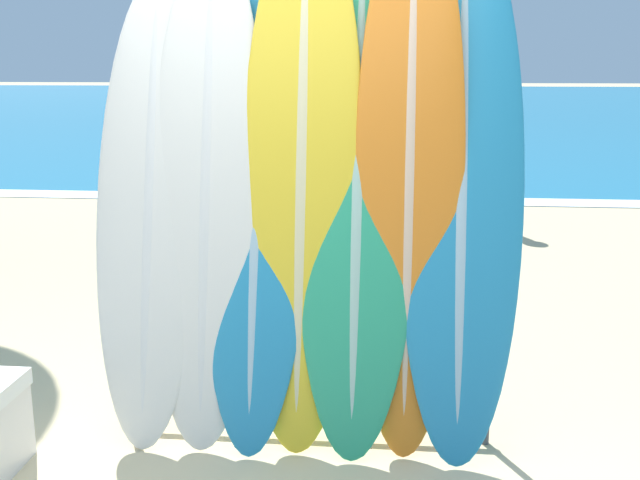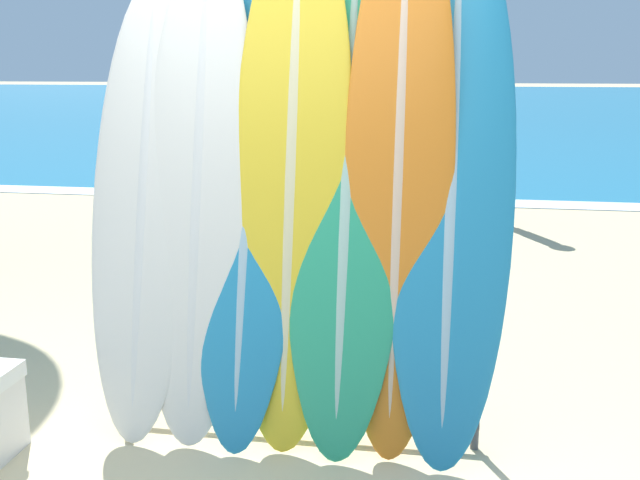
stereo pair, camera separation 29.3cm
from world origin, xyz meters
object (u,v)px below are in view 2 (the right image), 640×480
at_px(surfboard_slot_2, 249,175).
at_px(surfboard_slot_5, 399,176).
at_px(person_near_water, 499,139).
at_px(surfboard_slot_3, 291,177).
at_px(person_mid_beach, 298,133).
at_px(surfboard_slot_4, 347,181).
at_px(surfboard_slot_0, 144,206).
at_px(person_far_left, 366,151).
at_px(surfboard_rack, 293,352).
at_px(surfboard_slot_1, 198,193).
at_px(person_far_right, 258,156).
at_px(surfboard_slot_6, 451,185).

bearing_deg(surfboard_slot_2, surfboard_slot_5, -3.14).
height_order(surfboard_slot_2, person_near_water, surfboard_slot_2).
height_order(surfboard_slot_3, person_mid_beach, surfboard_slot_3).
relative_size(surfboard_slot_4, person_near_water, 1.42).
bearing_deg(surfboard_slot_0, person_mid_beach, 93.66).
bearing_deg(person_far_left, surfboard_slot_2, -25.37).
bearing_deg(surfboard_rack, person_mid_beach, 100.92).
bearing_deg(surfboard_slot_1, surfboard_slot_0, -177.63).
height_order(surfboard_rack, surfboard_slot_1, surfboard_slot_1).
bearing_deg(surfboard_rack, person_near_water, 76.73).
bearing_deg(surfboard_slot_1, person_far_right, 99.60).
bearing_deg(surfboard_slot_4, person_far_right, 110.76).
height_order(surfboard_slot_3, surfboard_slot_4, surfboard_slot_3).
height_order(surfboard_slot_1, surfboard_slot_4, surfboard_slot_4).
height_order(surfboard_slot_4, person_far_right, surfboard_slot_4).
height_order(person_near_water, person_far_right, person_near_water).
distance_m(surfboard_slot_2, surfboard_slot_3, 0.22).
distance_m(person_mid_beach, person_far_left, 1.45).
distance_m(surfboard_slot_1, surfboard_slot_3, 0.47).
relative_size(surfboard_slot_0, surfboard_slot_2, 0.88).
xyz_separation_m(surfboard_slot_5, person_far_right, (-1.57, 3.52, -0.35)).
xyz_separation_m(surfboard_slot_3, surfboard_slot_6, (0.75, 0.02, -0.02)).
relative_size(surfboard_slot_0, surfboard_slot_6, 0.89).
xyz_separation_m(surfboard_slot_2, surfboard_slot_4, (0.49, -0.02, -0.01)).
height_order(surfboard_slot_1, surfboard_slot_3, surfboard_slot_3).
bearing_deg(surfboard_rack, surfboard_slot_4, 22.24).
bearing_deg(surfboard_rack, surfboard_slot_6, 7.96).
height_order(surfboard_slot_2, surfboard_slot_6, surfboard_slot_2).
height_order(surfboard_slot_6, person_near_water, surfboard_slot_6).
xyz_separation_m(surfboard_slot_0, surfboard_slot_6, (1.49, 0.05, 0.14)).
relative_size(surfboard_slot_3, surfboard_slot_5, 0.98).
height_order(surfboard_rack, surfboard_slot_4, surfboard_slot_4).
height_order(surfboard_slot_3, surfboard_slot_6, surfboard_slot_3).
bearing_deg(surfboard_slot_4, person_mid_beach, 103.47).
distance_m(surfboard_slot_2, surfboard_slot_4, 0.49).
bearing_deg(surfboard_slot_5, surfboard_slot_6, 5.65).
xyz_separation_m(surfboard_slot_5, person_mid_beach, (-1.62, 5.77, -0.32)).
bearing_deg(surfboard_slot_2, surfboard_slot_6, -0.93).
distance_m(surfboard_slot_3, person_near_water, 5.64).
bearing_deg(person_far_right, surfboard_rack, -78.74).
xyz_separation_m(person_near_water, person_far_right, (-2.39, -1.96, -0.02)).
xyz_separation_m(surfboard_slot_4, person_near_water, (1.06, 5.46, -0.30)).
relative_size(person_mid_beach, person_far_right, 1.03).
relative_size(surfboard_slot_5, person_far_left, 1.58).
xyz_separation_m(surfboard_slot_2, surfboard_slot_3, (0.22, -0.04, -0.00)).
distance_m(surfboard_slot_6, person_mid_beach, 6.05).
height_order(person_mid_beach, person_far_left, person_mid_beach).
bearing_deg(person_near_water, person_far_right, 109.57).
xyz_separation_m(surfboard_slot_0, person_far_left, (0.60, 4.72, -0.23)).
xyz_separation_m(person_mid_beach, person_far_right, (0.05, -2.25, -0.03)).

